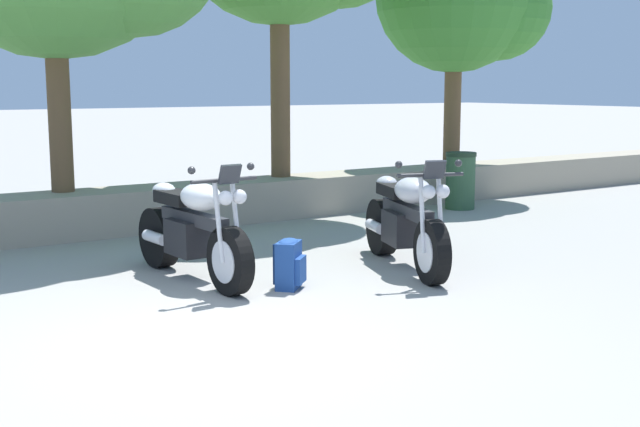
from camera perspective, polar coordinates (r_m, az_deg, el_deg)
ground_plane at (r=6.10m, az=-7.59°, el=-8.93°), size 120.00×120.00×0.00m
stone_wall at (r=10.47m, az=-19.26°, el=-0.31°), size 36.00×0.80×0.55m
motorcycle_white_near_left at (r=7.94m, az=-8.82°, el=-1.19°), size 0.67×2.07×1.18m
motorcycle_silver_centre at (r=8.39m, az=5.98°, el=-0.58°), size 0.95×2.00×1.18m
rider_backpack at (r=7.58m, az=-2.15°, el=-3.43°), size 0.35×0.35×0.47m
trash_bin at (r=12.61m, az=9.72°, el=2.27°), size 0.46×0.46×0.86m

